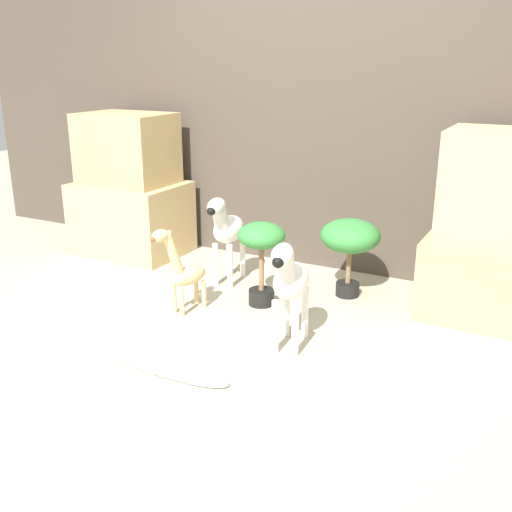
# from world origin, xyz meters

# --- Properties ---
(ground_plane) EXTENTS (14.00, 14.00, 0.00)m
(ground_plane) POSITION_xyz_m (0.00, 0.00, 0.00)
(ground_plane) COLOR #B2A88E
(wall_back) EXTENTS (6.40, 0.08, 2.20)m
(wall_back) POSITION_xyz_m (0.00, 1.57, 1.10)
(wall_back) COLOR #473D33
(wall_back) RESTS_ON ground_plane
(rock_pillar_left) EXTENTS (0.84, 0.62, 1.12)m
(rock_pillar_left) POSITION_xyz_m (-1.39, 1.15, 0.50)
(rock_pillar_left) COLOR tan
(rock_pillar_left) RESTS_ON ground_plane
(rock_pillar_right) EXTENTS (0.84, 0.62, 1.13)m
(rock_pillar_right) POSITION_xyz_m (1.39, 1.15, 0.52)
(rock_pillar_right) COLOR tan
(rock_pillar_right) RESTS_ON ground_plane
(zebra_right) EXTENTS (0.24, 0.49, 0.65)m
(zebra_right) POSITION_xyz_m (0.46, 0.17, 0.40)
(zebra_right) COLOR white
(zebra_right) RESTS_ON ground_plane
(zebra_left) EXTENTS (0.22, 0.48, 0.65)m
(zebra_left) POSITION_xyz_m (-0.35, 0.89, 0.40)
(zebra_left) COLOR white
(zebra_left) RESTS_ON ground_plane
(giraffe_figurine) EXTENTS (0.19, 0.41, 0.57)m
(giraffe_figurine) POSITION_xyz_m (-0.32, 0.32, 0.28)
(giraffe_figurine) COLOR #E0C184
(giraffe_figurine) RESTS_ON ground_plane
(potted_palm_front) EXTENTS (0.39, 0.39, 0.53)m
(potted_palm_front) POSITION_xyz_m (0.49, 1.06, 0.39)
(potted_palm_front) COLOR black
(potted_palm_front) RESTS_ON ground_plane
(potted_palm_back) EXTENTS (0.30, 0.30, 0.55)m
(potted_palm_back) POSITION_xyz_m (0.05, 0.66, 0.40)
(potted_palm_back) COLOR black
(potted_palm_back) RESTS_ON ground_plane
(surfboard) EXTENTS (1.11, 0.37, 0.07)m
(surfboard) POSITION_xyz_m (-0.17, -0.28, 0.01)
(surfboard) COLOR silver
(surfboard) RESTS_ON ground_plane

